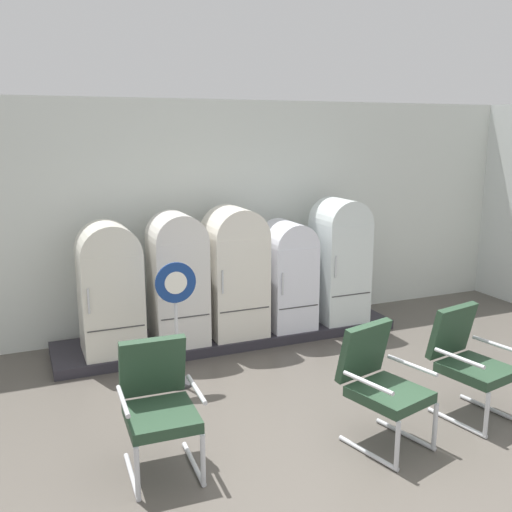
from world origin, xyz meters
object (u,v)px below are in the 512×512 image
refrigerator_2 (235,268)px  armchair_right (468,357)px  refrigerator_3 (287,271)px  refrigerator_4 (339,256)px  refrigerator_0 (110,285)px  refrigerator_1 (178,275)px  armchair_left (158,400)px  armchair_center (380,380)px  sign_stand (177,329)px

refrigerator_2 → armchair_right: bearing=-62.7°
refrigerator_3 → refrigerator_4: (0.76, -0.02, 0.14)m
refrigerator_0 → refrigerator_4: size_ratio=0.92×
refrigerator_1 → refrigerator_3: bearing=1.5°
armchair_left → armchair_right: (2.88, -0.26, 0.00)m
armchair_center → refrigerator_2: bearing=96.3°
armchair_right → refrigerator_1: bearing=129.0°
refrigerator_3 → armchair_left: (-2.26, -2.35, -0.29)m
refrigerator_2 → armchair_center: (0.30, -2.71, -0.41)m
refrigerator_1 → armchair_right: 3.33m
armchair_center → sign_stand: size_ratio=0.77×
refrigerator_0 → armchair_center: size_ratio=1.48×
refrigerator_0 → sign_stand: refrigerator_0 is taller
refrigerator_2 → armchair_left: bearing=-123.1°
refrigerator_4 → armchair_right: bearing=-93.2°
refrigerator_2 → armchair_center: size_ratio=1.57×
armchair_right → sign_stand: (-2.35, 1.66, 0.06)m
refrigerator_2 → refrigerator_4: 1.49m
refrigerator_1 → refrigerator_3: size_ratio=1.14×
armchair_right → refrigerator_4: bearing=86.8°
refrigerator_3 → armchair_center: refrigerator_3 is taller
refrigerator_0 → refrigerator_4: (3.02, 0.01, 0.07)m
refrigerator_3 → refrigerator_4: refrigerator_4 is taller
refrigerator_0 → sign_stand: bearing=-60.5°
armchair_center → refrigerator_3: bearing=81.0°
armchair_center → armchair_left: bearing=168.9°
refrigerator_1 → refrigerator_4: size_ratio=0.96×
refrigerator_0 → armchair_right: refrigerator_0 is taller
armchair_left → sign_stand: 1.50m
armchair_center → sign_stand: (-1.30, 1.76, 0.06)m
armchair_left → armchair_center: same height
refrigerator_2 → refrigerator_3: bearing=0.1°
refrigerator_4 → armchair_right: size_ratio=1.60×
armchair_center → sign_stand: bearing=126.5°
armchair_left → refrigerator_1: bearing=71.0°
armchair_left → armchair_right: size_ratio=1.00×
refrigerator_1 → armchair_center: 2.90m
refrigerator_0 → refrigerator_3: refrigerator_0 is taller
refrigerator_0 → refrigerator_3: size_ratio=1.09×
refrigerator_1 → refrigerator_3: (1.47, 0.04, -0.11)m
refrigerator_1 → refrigerator_4: (2.23, 0.02, 0.03)m
refrigerator_2 → armchair_left: size_ratio=1.57×
refrigerator_1 → refrigerator_2: refrigerator_2 is taller
refrigerator_3 → armchair_left: 3.28m
refrigerator_0 → refrigerator_1: 0.79m
refrigerator_4 → armchair_right: refrigerator_4 is taller
refrigerator_3 → armchair_center: (-0.43, -2.71, -0.29)m
refrigerator_2 → sign_stand: 1.43m
refrigerator_2 → armchair_center: 2.76m
refrigerator_1 → refrigerator_2: size_ratio=0.98×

